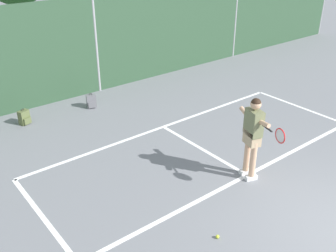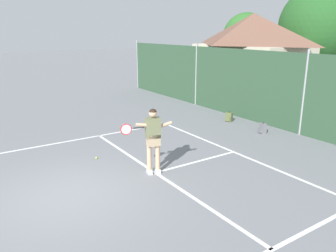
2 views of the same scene
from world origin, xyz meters
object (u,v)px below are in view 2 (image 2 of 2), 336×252
tennis_ball (96,158)px  tennis_player (153,135)px  backpack_olive (229,117)px  backpack_grey (263,128)px

tennis_ball → tennis_player: bearing=26.4°
tennis_ball → backpack_olive: 6.64m
backpack_grey → tennis_ball: bearing=-99.0°
tennis_player → backpack_grey: bearing=99.0°
tennis_ball → backpack_grey: size_ratio=0.14×
backpack_olive → backpack_grey: (2.01, -0.13, 0.00)m
tennis_player → backpack_grey: tennis_player is taller
tennis_player → backpack_olive: bearing=117.1°
tennis_player → backpack_olive: tennis_player is taller
backpack_olive → backpack_grey: same height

